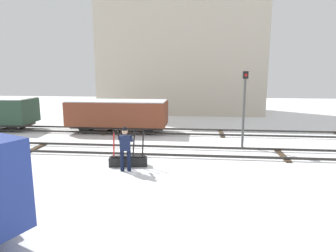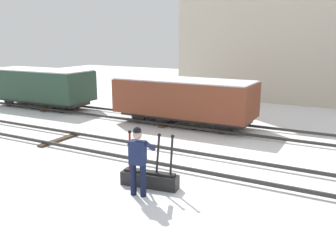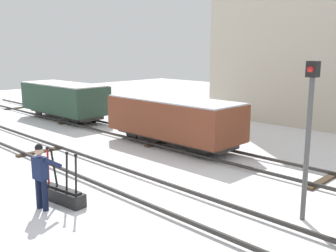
{
  "view_description": "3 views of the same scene",
  "coord_description": "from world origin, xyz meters",
  "px_view_note": "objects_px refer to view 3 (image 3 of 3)",
  "views": [
    {
      "loc": [
        1.99,
        -13.0,
        3.74
      ],
      "look_at": [
        0.65,
        0.44,
        1.21
      ],
      "focal_mm": 30.98,
      "sensor_mm": 36.0,
      "label": 1
    },
    {
      "loc": [
        3.83,
        -9.42,
        3.75
      ],
      "look_at": [
        -1.51,
        0.44,
        0.98
      ],
      "focal_mm": 38.46,
      "sensor_mm": 36.0,
      "label": 2
    },
    {
      "loc": [
        8.22,
        -6.99,
        4.05
      ],
      "look_at": [
        -0.94,
        2.18,
        1.45
      ],
      "focal_mm": 41.74,
      "sensor_mm": 36.0,
      "label": 3
    }
  ],
  "objects_px": {
    "switch_lever_frame": "(62,193)",
    "freight_car_mid_siding": "(64,99)",
    "signal_post": "(309,125)",
    "freight_car_near_switch": "(173,118)",
    "rail_worker": "(41,173)"
  },
  "relations": [
    {
      "from": "switch_lever_frame",
      "to": "freight_car_mid_siding",
      "type": "distance_m",
      "value": 12.67
    },
    {
      "from": "rail_worker",
      "to": "signal_post",
      "type": "xyz_separation_m",
      "value": [
        4.99,
        4.1,
        1.34
      ]
    },
    {
      "from": "signal_post",
      "to": "freight_car_near_switch",
      "type": "relative_size",
      "value": 0.62
    },
    {
      "from": "switch_lever_frame",
      "to": "signal_post",
      "type": "height_order",
      "value": "signal_post"
    },
    {
      "from": "switch_lever_frame",
      "to": "freight_car_near_switch",
      "type": "bearing_deg",
      "value": 100.94
    },
    {
      "from": "switch_lever_frame",
      "to": "freight_car_mid_siding",
      "type": "bearing_deg",
      "value": 141.51
    },
    {
      "from": "freight_car_mid_siding",
      "to": "switch_lever_frame",
      "type": "bearing_deg",
      "value": -31.89
    },
    {
      "from": "switch_lever_frame",
      "to": "rail_worker",
      "type": "xyz_separation_m",
      "value": [
        0.04,
        -0.57,
        0.72
      ]
    },
    {
      "from": "signal_post",
      "to": "freight_car_mid_siding",
      "type": "xyz_separation_m",
      "value": [
        -15.87,
        2.94,
        -1.09
      ]
    },
    {
      "from": "freight_car_near_switch",
      "to": "freight_car_mid_siding",
      "type": "bearing_deg",
      "value": 179.77
    },
    {
      "from": "switch_lever_frame",
      "to": "freight_car_mid_siding",
      "type": "xyz_separation_m",
      "value": [
        -10.85,
        6.47,
        0.97
      ]
    },
    {
      "from": "freight_car_mid_siding",
      "to": "signal_post",
      "type": "bearing_deg",
      "value": -11.59
    },
    {
      "from": "signal_post",
      "to": "freight_car_near_switch",
      "type": "xyz_separation_m",
      "value": [
        -7.2,
        2.94,
        -1.13
      ]
    },
    {
      "from": "freight_car_mid_siding",
      "to": "rail_worker",
      "type": "bearing_deg",
      "value": -33.97
    },
    {
      "from": "freight_car_mid_siding",
      "to": "freight_car_near_switch",
      "type": "bearing_deg",
      "value": -1.08
    }
  ]
}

